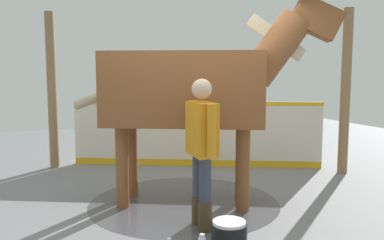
{
  "coord_description": "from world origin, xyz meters",
  "views": [
    {
      "loc": [
        1.49,
        4.55,
        1.67
      ],
      "look_at": [
        -0.01,
        0.16,
        1.13
      ],
      "focal_mm": 37.55,
      "sensor_mm": 36.0,
      "label": 1
    }
  ],
  "objects": [
    {
      "name": "wet_patch",
      "position": [
        -0.05,
        -0.28,
        0.0
      ],
      "size": [
        2.46,
        2.46,
        0.0
      ],
      "primitive_type": "cylinder",
      "color": "#4C4C54",
      "rests_on": "ground"
    },
    {
      "name": "horse",
      "position": [
        -0.17,
        -0.22,
        1.49
      ],
      "size": [
        3.16,
        1.71,
        2.61
      ],
      "rotation": [
        0.0,
        0.0,
        2.73
      ],
      "color": "brown",
      "rests_on": "ground"
    },
    {
      "name": "roof_post_far",
      "position": [
        1.53,
        -2.91,
        1.36
      ],
      "size": [
        0.16,
        0.16,
        2.73
      ],
      "primitive_type": "cylinder",
      "color": "olive",
      "rests_on": "ground"
    },
    {
      "name": "barrier_wall",
      "position": [
        -0.89,
        -2.2,
        0.54
      ],
      "size": [
        4.12,
        1.86,
        1.17
      ],
      "color": "silver",
      "rests_on": "ground"
    },
    {
      "name": "roof_post_near",
      "position": [
        -3.06,
        -0.9,
        1.36
      ],
      "size": [
        0.16,
        0.16,
        2.73
      ],
      "primitive_type": "cylinder",
      "color": "olive",
      "rests_on": "ground"
    },
    {
      "name": "ground_plane",
      "position": [
        0.0,
        0.0,
        -0.01
      ],
      "size": [
        16.0,
        16.0,
        0.02
      ],
      "primitive_type": "cube",
      "color": "gray"
    },
    {
      "name": "wash_bucket",
      "position": [
        -0.01,
        1.23,
        0.15
      ],
      "size": [
        0.34,
        0.34,
        0.29
      ],
      "color": "black",
      "rests_on": "ground"
    },
    {
      "name": "handler",
      "position": [
        0.03,
        0.6,
        0.92
      ],
      "size": [
        0.22,
        0.66,
        1.62
      ],
      "rotation": [
        0.0,
        0.0,
        6.28
      ],
      "color": "#47331E",
      "rests_on": "ground"
    }
  ]
}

